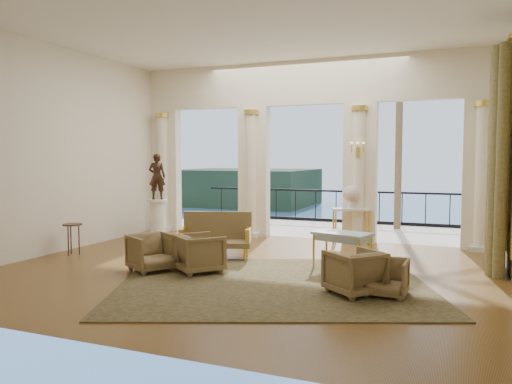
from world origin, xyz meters
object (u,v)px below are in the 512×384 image
at_px(armchair_d, 199,251).
at_px(settee, 217,235).
at_px(pedestal, 158,220).
at_px(armchair_c, 355,270).
at_px(side_table, 72,228).
at_px(armchair_a, 152,251).
at_px(armchair_b, 386,276).
at_px(statue, 157,176).
at_px(game_table, 342,236).
at_px(console_table, 351,214).

xyz_separation_m(armchair_d, settee, (-0.30, 1.31, 0.08)).
bearing_deg(pedestal, armchair_c, -30.47).
relative_size(armchair_c, side_table, 1.14).
distance_m(armchair_a, armchair_b, 4.19).
bearing_deg(armchair_d, settee, -38.11).
distance_m(pedestal, statue, 1.11).
bearing_deg(statue, game_table, 140.65).
xyz_separation_m(game_table, statue, (-5.17, 1.80, 0.96)).
relative_size(armchair_a, statue, 0.65).
distance_m(armchair_b, armchair_c, 0.46).
relative_size(armchair_a, armchair_d, 0.98).
relative_size(game_table, statue, 0.98).
bearing_deg(armchair_c, armchair_a, -52.10).
bearing_deg(armchair_b, statue, 153.81).
height_order(armchair_b, statue, statue).
height_order(armchair_a, side_table, armchair_a).
xyz_separation_m(armchair_a, game_table, (3.20, 1.39, 0.25)).
bearing_deg(side_table, armchair_b, -6.69).
bearing_deg(armchair_d, console_table, -76.79).
bearing_deg(statue, console_table, 172.84).
bearing_deg(settee, armchair_a, -128.03).
bearing_deg(game_table, console_table, 114.43).
height_order(settee, game_table, settee).
height_order(armchair_b, console_table, console_table).
bearing_deg(game_table, settee, -167.04).
height_order(armchair_c, armchair_d, armchair_d).
xyz_separation_m(armchair_a, console_table, (2.79, 4.28, 0.33)).
distance_m(statue, side_table, 2.74).
distance_m(armchair_a, console_table, 5.12).
distance_m(armchair_b, console_table, 4.61).
relative_size(armchair_a, settee, 0.49).
bearing_deg(settee, console_table, 32.21).
bearing_deg(pedestal, armchair_a, -58.32).
xyz_separation_m(game_table, side_table, (-5.67, -0.70, -0.06)).
height_order(armchair_b, side_table, side_table).
bearing_deg(armchair_b, pedestal, 153.81).
xyz_separation_m(armchair_c, console_table, (-0.94, 4.45, 0.34)).
xyz_separation_m(game_table, console_table, (-0.41, 2.90, 0.08)).
bearing_deg(game_table, statue, 177.13).
xyz_separation_m(armchair_a, armchair_d, (0.85, 0.23, 0.01)).
bearing_deg(game_table, armchair_b, -40.07).
bearing_deg(pedestal, armchair_d, -46.33).
bearing_deg(console_table, side_table, -166.21).
distance_m(armchair_d, pedestal, 4.08).
distance_m(armchair_d, side_table, 3.35).
distance_m(armchair_c, armchair_d, 2.91).
bearing_deg(armchair_d, armchair_a, 54.25).
bearing_deg(game_table, armchair_d, -137.64).
bearing_deg(console_table, armchair_b, -92.87).
height_order(armchair_b, game_table, game_table).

